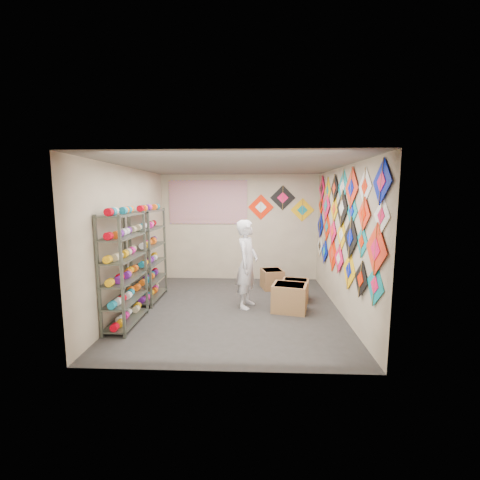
{
  "coord_description": "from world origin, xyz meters",
  "views": [
    {
      "loc": [
        0.36,
        -5.97,
        2.18
      ],
      "look_at": [
        0.1,
        0.3,
        1.3
      ],
      "focal_mm": 24.0,
      "sensor_mm": 36.0,
      "label": 1
    }
  ],
  "objects_px": {
    "carton_c": "(272,279)",
    "carton_b": "(295,290)",
    "carton_a": "(289,298)",
    "shelf_rack_back": "(149,255)",
    "shelf_rack_front": "(124,270)",
    "shopkeeper": "(247,264)"
  },
  "relations": [
    {
      "from": "shopkeeper",
      "to": "carton_a",
      "type": "relative_size",
      "value": 2.75
    },
    {
      "from": "carton_c",
      "to": "carton_a",
      "type": "bearing_deg",
      "value": -93.46
    },
    {
      "from": "shelf_rack_back",
      "to": "carton_a",
      "type": "xyz_separation_m",
      "value": [
        2.83,
        -0.54,
        -0.69
      ]
    },
    {
      "from": "shelf_rack_back",
      "to": "carton_c",
      "type": "bearing_deg",
      "value": 20.0
    },
    {
      "from": "carton_c",
      "to": "carton_b",
      "type": "bearing_deg",
      "value": -75.23
    },
    {
      "from": "shelf_rack_back",
      "to": "shopkeeper",
      "type": "xyz_separation_m",
      "value": [
        2.02,
        -0.34,
        -0.09
      ]
    },
    {
      "from": "shelf_rack_front",
      "to": "carton_a",
      "type": "distance_m",
      "value": 3.01
    },
    {
      "from": "shelf_rack_front",
      "to": "shelf_rack_back",
      "type": "bearing_deg",
      "value": 90.0
    },
    {
      "from": "shelf_rack_front",
      "to": "carton_a",
      "type": "relative_size",
      "value": 3.05
    },
    {
      "from": "carton_c",
      "to": "shopkeeper",
      "type": "bearing_deg",
      "value": -126.55
    },
    {
      "from": "shelf_rack_back",
      "to": "carton_b",
      "type": "relative_size",
      "value": 3.59
    },
    {
      "from": "shelf_rack_back",
      "to": "carton_c",
      "type": "distance_m",
      "value": 2.85
    },
    {
      "from": "shopkeeper",
      "to": "carton_b",
      "type": "xyz_separation_m",
      "value": [
        1.0,
        0.44,
        -0.64
      ]
    },
    {
      "from": "shelf_rack_back",
      "to": "carton_c",
      "type": "xyz_separation_m",
      "value": [
        2.59,
        0.94,
        -0.73
      ]
    },
    {
      "from": "carton_b",
      "to": "shopkeeper",
      "type": "bearing_deg",
      "value": -144.64
    },
    {
      "from": "carton_a",
      "to": "carton_b",
      "type": "relative_size",
      "value": 1.18
    },
    {
      "from": "shelf_rack_back",
      "to": "carton_c",
      "type": "relative_size",
      "value": 3.71
    },
    {
      "from": "shopkeeper",
      "to": "carton_a",
      "type": "xyz_separation_m",
      "value": [
        0.81,
        -0.2,
        -0.6
      ]
    },
    {
      "from": "shopkeeper",
      "to": "carton_c",
      "type": "xyz_separation_m",
      "value": [
        0.57,
        1.28,
        -0.63
      ]
    },
    {
      "from": "shelf_rack_front",
      "to": "carton_c",
      "type": "relative_size",
      "value": 3.71
    },
    {
      "from": "carton_a",
      "to": "carton_c",
      "type": "bearing_deg",
      "value": 113.08
    },
    {
      "from": "shelf_rack_front",
      "to": "carton_b",
      "type": "height_order",
      "value": "shelf_rack_front"
    }
  ]
}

